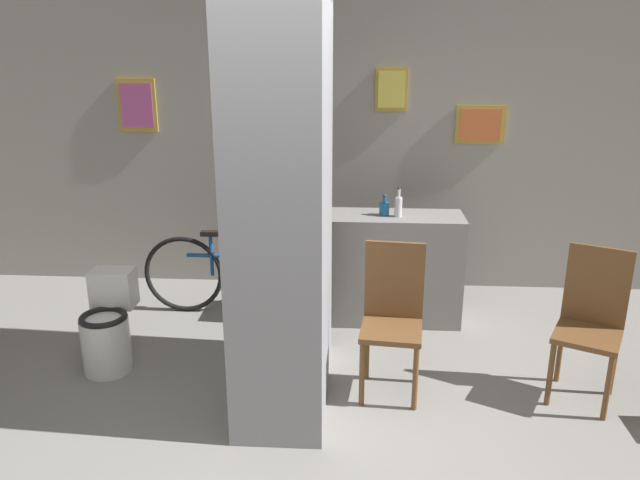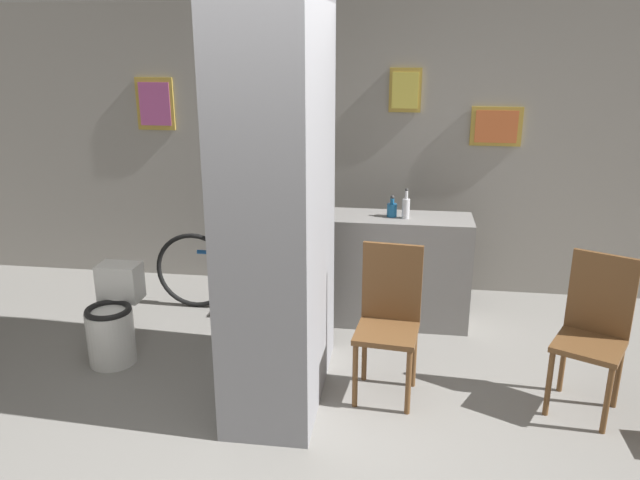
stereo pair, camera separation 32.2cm
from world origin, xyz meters
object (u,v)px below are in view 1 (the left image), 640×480
object	(u,v)px
chair_by_doorway	(591,319)
bottle_tall	(398,206)
chair_near_pillar	(392,313)
bicycle	(242,274)
toilet	(108,328)

from	to	relation	value
chair_by_doorway	bottle_tall	size ratio (longest dim) A/B	4.15
chair_near_pillar	bicycle	bearing A→B (deg)	143.08
chair_by_doorway	bicycle	size ratio (longest dim) A/B	0.60
chair_near_pillar	chair_by_doorway	distance (m)	1.28
toilet	bottle_tall	size ratio (longest dim) A/B	2.80
toilet	chair_by_doorway	distance (m)	3.32
chair_by_doorway	bottle_tall	world-z (taller)	bottle_tall
toilet	bicycle	bearing A→B (deg)	50.94
chair_near_pillar	bottle_tall	size ratio (longest dim) A/B	4.15
chair_by_doorway	toilet	bearing A→B (deg)	-156.53
chair_by_doorway	bicycle	bearing A→B (deg)	-178.23
chair_near_pillar	bicycle	size ratio (longest dim) A/B	0.60
toilet	chair_near_pillar	size ratio (longest dim) A/B	0.67
chair_near_pillar	bicycle	distance (m)	1.68
toilet	chair_by_doorway	xyz separation A→B (m)	(3.30, -0.17, 0.25)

